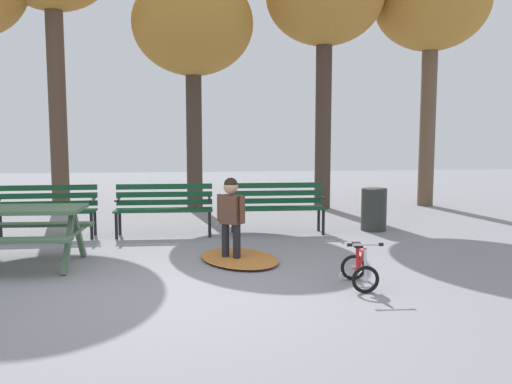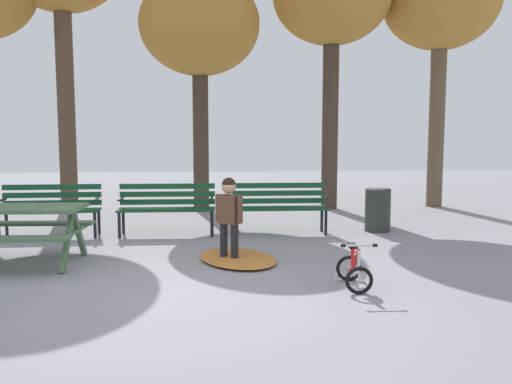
{
  "view_description": "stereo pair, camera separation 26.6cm",
  "coord_description": "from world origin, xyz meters",
  "views": [
    {
      "loc": [
        0.13,
        -5.66,
        1.71
      ],
      "look_at": [
        1.01,
        2.08,
        0.85
      ],
      "focal_mm": 37.81,
      "sensor_mm": 36.0,
      "label": 1
    },
    {
      "loc": [
        0.39,
        -5.68,
        1.71
      ],
      "look_at": [
        1.01,
        2.08,
        0.85
      ],
      "focal_mm": 37.81,
      "sensor_mm": 36.0,
      "label": 2
    }
  ],
  "objects": [
    {
      "name": "ground",
      "position": [
        0.0,
        0.0,
        0.0
      ],
      "size": [
        36.0,
        36.0,
        0.0
      ],
      "primitive_type": "plane",
      "color": "gray"
    },
    {
      "name": "picnic_table",
      "position": [
        -2.21,
        1.42,
        0.59
      ],
      "size": [
        1.85,
        1.41,
        0.79
      ],
      "color": "#4C6B4C",
      "rests_on": "ground"
    },
    {
      "name": "park_bench_far_left",
      "position": [
        -2.28,
        3.37,
        0.51
      ],
      "size": [
        1.61,
        0.5,
        0.85
      ],
      "color": "#144728",
      "rests_on": "ground"
    },
    {
      "name": "park_bench_left",
      "position": [
        -0.38,
        3.35,
        0.51
      ],
      "size": [
        1.61,
        0.49,
        0.85
      ],
      "color": "#144728",
      "rests_on": "ground"
    },
    {
      "name": "park_bench_right",
      "position": [
        1.52,
        3.34,
        0.51
      ],
      "size": [
        1.61,
        0.48,
        0.85
      ],
      "color": "#144728",
      "rests_on": "ground"
    },
    {
      "name": "child_standing",
      "position": [
        0.6,
        1.34,
        0.67
      ],
      "size": [
        0.35,
        0.29,
        1.13
      ],
      "color": "black",
      "rests_on": "ground"
    },
    {
      "name": "kids_bicycle",
      "position": [
        1.94,
        0.05,
        0.2
      ],
      "size": [
        0.39,
        0.57,
        0.54
      ],
      "color": "black",
      "rests_on": "ground"
    },
    {
      "name": "leaf_pile",
      "position": [
        0.71,
        1.41,
        0.04
      ],
      "size": [
        1.38,
        1.61,
        0.07
      ],
      "primitive_type": "ellipsoid",
      "rotation": [
        0.0,
        0.0,
        1.95
      ],
      "color": "#B26B2D",
      "rests_on": "ground"
    },
    {
      "name": "trash_bin",
      "position": [
        3.25,
        3.4,
        0.37
      ],
      "size": [
        0.44,
        0.44,
        0.74
      ],
      "primitive_type": "cylinder",
      "color": "#2D332D",
      "rests_on": "ground"
    },
    {
      "name": "tree_center",
      "position": [
        0.13,
        6.3,
        3.98
      ],
      "size": [
        2.6,
        2.6,
        5.14
      ],
      "color": "#423328",
      "rests_on": "ground"
    },
    {
      "name": "tree_far_right",
      "position": [
        5.53,
        6.41,
        4.58
      ],
      "size": [
        2.6,
        2.6,
        5.77
      ],
      "color": "brown",
      "rests_on": "ground"
    }
  ]
}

